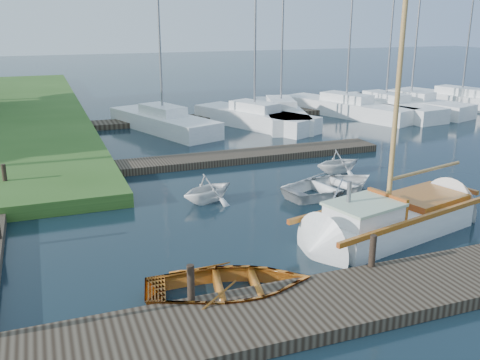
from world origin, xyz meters
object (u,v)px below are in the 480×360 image
object	(u,v)px
marina_boat_5	(385,106)
marina_boat_1	(163,120)
mooring_post_1	(191,282)
mooring_post_2	(373,251)
dinghy	(230,282)
marina_boat_4	(346,107)
marina_boat_3	(281,112)
tender_d	(338,160)
tender_b	(208,186)
marina_boat_6	(410,104)
sailboat	(395,221)
marina_boat_2	(255,116)
marina_boat_7	(461,100)
tender_c	(332,183)
mooring_post_5	(4,175)

from	to	relation	value
marina_boat_5	marina_boat_1	bearing A→B (deg)	82.59
mooring_post_1	mooring_post_2	xyz separation A→B (m)	(4.50, 0.00, 0.00)
dinghy	marina_boat_4	size ratio (longest dim) A/B	0.33
mooring_post_2	marina_boat_3	bearing A→B (deg)	71.37
mooring_post_1	mooring_post_2	world-z (taller)	same
tender_d	marina_boat_5	xyz separation A→B (m)	(9.85, 10.72, 0.03)
tender_b	marina_boat_6	xyz separation A→B (m)	(17.83, 12.29, 0.03)
marina_boat_1	mooring_post_2	bearing A→B (deg)	162.54
sailboat	dinghy	world-z (taller)	sailboat
marina_boat_3	marina_boat_2	bearing A→B (deg)	126.10
marina_boat_4	marina_boat_5	size ratio (longest dim) A/B	1.15
tender_b	marina_boat_2	xyz separation A→B (m)	(6.44, 11.56, 0.03)
sailboat	marina_boat_4	size ratio (longest dim) A/B	0.86
marina_boat_2	marina_boat_6	xyz separation A→B (m)	(11.38, 0.73, 0.00)
tender_b	marina_boat_7	bearing A→B (deg)	-84.14
marina_boat_3	marina_boat_4	distance (m)	4.81
marina_boat_1	marina_boat_3	bearing A→B (deg)	-109.23
tender_c	dinghy	bearing A→B (deg)	121.89
mooring_post_2	marina_boat_5	world-z (taller)	marina_boat_5
marina_boat_7	marina_boat_4	bearing A→B (deg)	70.62
marina_boat_2	marina_boat_4	world-z (taller)	marina_boat_4
dinghy	marina_boat_7	xyz separation A→B (m)	(23.80, 18.99, 0.18)
mooring_post_5	marina_boat_5	distance (m)	24.05
tender_d	marina_boat_2	bearing A→B (deg)	-8.75
tender_d	marina_boat_6	world-z (taller)	marina_boat_6
sailboat	marina_boat_3	bearing A→B (deg)	62.09
dinghy	tender_d	bearing A→B (deg)	-31.95
mooring_post_1	dinghy	world-z (taller)	mooring_post_1
mooring_post_1	marina_boat_1	distance (m)	19.30
marina_boat_2	marina_boat_6	bearing A→B (deg)	-110.67
mooring_post_2	tender_c	world-z (taller)	mooring_post_2
marina_boat_7	marina_boat_1	bearing A→B (deg)	72.65
mooring_post_1	dinghy	size ratio (longest dim) A/B	0.21
tender_d	mooring_post_5	bearing A→B (deg)	75.74
tender_d	marina_boat_3	distance (m)	11.05
mooring_post_5	marina_boat_4	world-z (taller)	marina_boat_4
tender_b	marina_boat_4	bearing A→B (deg)	-69.61
mooring_post_5	dinghy	world-z (taller)	mooring_post_5
tender_c	mooring_post_2	bearing A→B (deg)	146.36
sailboat	tender_d	size ratio (longest dim) A/B	4.90
mooring_post_5	marina_boat_1	size ratio (longest dim) A/B	0.07
tender_b	marina_boat_5	xyz separation A→B (m)	(15.84, 12.23, 0.02)
tender_b	tender_d	xyz separation A→B (m)	(5.99, 1.51, -0.01)
tender_d	marina_boat_5	bearing A→B (deg)	-48.75
marina_boat_2	marina_boat_7	bearing A→B (deg)	-110.70
mooring_post_2	tender_d	distance (m)	9.14
mooring_post_1	mooring_post_5	size ratio (longest dim) A/B	1.00
marina_boat_4	mooring_post_2	bearing A→B (deg)	129.11
mooring_post_2	marina_boat_2	xyz separation A→B (m)	(4.42, 18.29, -0.13)
mooring_post_1	marina_boat_4	bearing A→B (deg)	51.11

